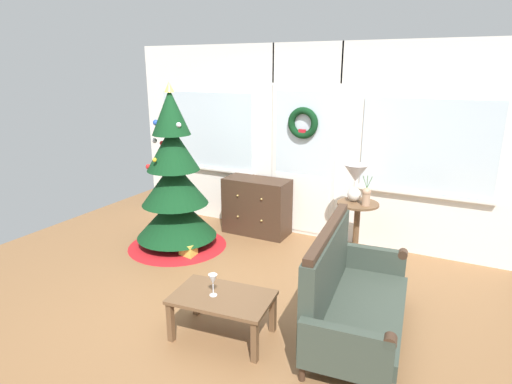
% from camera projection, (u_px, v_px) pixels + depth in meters
% --- Properties ---
extents(ground_plane, '(6.76, 6.76, 0.00)m').
position_uv_depth(ground_plane, '(227.00, 301.00, 4.24)').
color(ground_plane, brown).
extents(back_wall_with_door, '(5.20, 0.19, 2.55)m').
position_uv_depth(back_wall_with_door, '(305.00, 142.00, 5.66)').
color(back_wall_with_door, white).
rests_on(back_wall_with_door, ground).
extents(christmas_tree, '(1.27, 1.27, 2.08)m').
position_uv_depth(christmas_tree, '(175.00, 191.00, 5.37)').
color(christmas_tree, '#4C331E').
rests_on(christmas_tree, ground).
extents(dresser_cabinet, '(0.90, 0.45, 0.78)m').
position_uv_depth(dresser_cabinet, '(257.00, 206.00, 5.91)').
color(dresser_cabinet, '#3D281C').
rests_on(dresser_cabinet, ground).
extents(settee_sofa, '(0.85, 1.62, 0.96)m').
position_uv_depth(settee_sofa, '(347.00, 294.00, 3.65)').
color(settee_sofa, '#3D281C').
rests_on(settee_sofa, ground).
extents(side_table, '(0.50, 0.48, 0.73)m').
position_uv_depth(side_table, '(357.00, 220.00, 5.01)').
color(side_table, brown).
rests_on(side_table, ground).
extents(table_lamp, '(0.28, 0.28, 0.44)m').
position_uv_depth(table_lamp, '(355.00, 178.00, 4.93)').
color(table_lamp, silver).
rests_on(table_lamp, side_table).
extents(flower_vase, '(0.11, 0.10, 0.35)m').
position_uv_depth(flower_vase, '(366.00, 196.00, 4.82)').
color(flower_vase, tan).
rests_on(flower_vase, side_table).
extents(coffee_table, '(0.89, 0.60, 0.39)m').
position_uv_depth(coffee_table, '(222.00, 302.00, 3.61)').
color(coffee_table, brown).
rests_on(coffee_table, ground).
extents(wine_glass, '(0.08, 0.08, 0.20)m').
position_uv_depth(wine_glass, '(213.00, 280.00, 3.56)').
color(wine_glass, silver).
rests_on(wine_glass, coffee_table).
extents(gift_box, '(0.17, 0.16, 0.17)m').
position_uv_depth(gift_box, '(188.00, 250.00, 5.22)').
color(gift_box, '#D8C64C').
rests_on(gift_box, ground).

